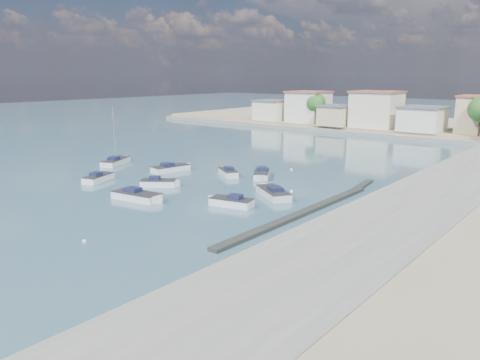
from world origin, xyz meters
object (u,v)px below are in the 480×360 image
Objects in this scene: motorboat_c at (272,193)px; motorboat_d at (229,202)px; motorboat_a at (100,178)px; motorboat_g at (261,175)px; motorboat_h at (139,197)px; motorboat_f at (228,172)px; sailboat at (117,161)px; motorboat_e at (172,168)px; motorboat_b at (160,183)px.

motorboat_d is at bearing -100.55° from motorboat_c.
motorboat_d is (-1.14, -6.14, -0.00)m from motorboat_c.
motorboat_a and motorboat_c have the same top height.
motorboat_c and motorboat_d have the same top height.
motorboat_g is 18.08m from motorboat_h.
motorboat_c and motorboat_f have the same top height.
sailboat is (-18.59, -4.74, 0.03)m from motorboat_f.
motorboat_c is 0.93× the size of motorboat_h.
motorboat_b is at bearing -51.45° from motorboat_e.
motorboat_d is 0.81× the size of motorboat_h.
motorboat_f and motorboat_h have the same top height.
sailboat is at bearing 161.45° from motorboat_b.
motorboat_e is 1.20× the size of motorboat_g.
motorboat_f is at bearing 93.48° from motorboat_h.
motorboat_g is (-6.77, 6.94, 0.00)m from motorboat_c.
sailboat reaches higher than motorboat_e.
motorboat_c is at bearing 20.62° from motorboat_b.
motorboat_g is at bearing 20.45° from motorboat_e.
motorboat_d is 15.27m from motorboat_f.
motorboat_f is at bearing 131.75° from motorboat_d.
motorboat_g is (15.05, 14.97, 0.00)m from motorboat_a.
motorboat_a is 0.58× the size of sailboat.
sailboat reaches higher than motorboat_g.
sailboat reaches higher than motorboat_h.
motorboat_c is 14.94m from motorboat_h.
motorboat_e is 15.82m from motorboat_h.
motorboat_c is at bearing -45.73° from motorboat_g.
motorboat_f is at bearing 51.64° from motorboat_a.
motorboat_c is 6.25m from motorboat_d.
motorboat_b is 0.73× the size of motorboat_e.
motorboat_e is at bearing 154.99° from motorboat_d.
motorboat_e is at bearing -159.55° from motorboat_g.
motorboat_b is (8.43, 2.99, -0.00)m from motorboat_a.
sailboat is at bearing 150.02° from motorboat_h.
motorboat_e is 0.96× the size of motorboat_h.
motorboat_c and motorboat_g have the same top height.
motorboat_h is 22.59m from sailboat.
motorboat_e is 0.69× the size of sailboat.
motorboat_d is 14.24m from motorboat_g.
motorboat_b is 13.68m from motorboat_g.
motorboat_f is at bearing 78.59° from motorboat_b.
motorboat_b and motorboat_c have the same top height.
motorboat_d is at bearing -13.02° from sailboat.
motorboat_b is 0.75× the size of motorboat_c.
motorboat_b is 10.49m from motorboat_f.
motorboat_e is (2.59, 10.32, -0.00)m from motorboat_a.
motorboat_h is at bearing -29.98° from sailboat.
motorboat_a and motorboat_b have the same top height.
motorboat_g is 0.57× the size of sailboat.
motorboat_b and motorboat_f have the same top height.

